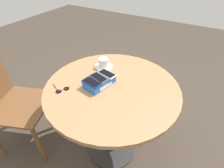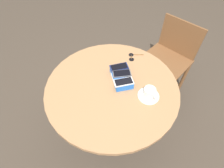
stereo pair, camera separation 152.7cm
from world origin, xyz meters
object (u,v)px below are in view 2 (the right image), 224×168
at_px(saucer, 148,96).
at_px(round_table, 112,97).
at_px(coffee_cup, 150,93).
at_px(phone_navy, 119,67).
at_px(phone_box, 121,77).
at_px(phone_white, 124,82).
at_px(phone_gray, 122,74).
at_px(sunglasses, 132,57).
at_px(chair_near_window, 167,59).

bearing_deg(saucer, round_table, -135.22).
bearing_deg(coffee_cup, phone_navy, -163.78).
relative_size(phone_navy, coffee_cup, 1.31).
distance_m(phone_box, phone_white, 0.08).
xyz_separation_m(phone_gray, coffee_cup, (0.21, 0.09, -0.02)).
xyz_separation_m(saucer, sunglasses, (-0.38, 0.09, -0.00)).
bearing_deg(chair_near_window, phone_white, -64.38).
bearing_deg(phone_gray, coffee_cup, 23.52).
height_order(saucer, coffee_cup, coffee_cup).
xyz_separation_m(phone_box, coffee_cup, (0.21, 0.10, 0.02)).
bearing_deg(phone_white, phone_box, 165.45).
relative_size(phone_box, phone_white, 1.64).
bearing_deg(chair_near_window, round_table, -68.96).
relative_size(round_table, phone_white, 6.66).
bearing_deg(saucer, phone_navy, -163.69).
relative_size(round_table, sunglasses, 6.79).
bearing_deg(sunglasses, phone_box, -47.44).
relative_size(coffee_cup, sunglasses, 0.77).
bearing_deg(chair_near_window, coffee_cup, -51.21).
height_order(round_table, sunglasses, sunglasses).
height_order(phone_box, phone_gray, phone_gray).
relative_size(saucer, chair_near_window, 0.17).
bearing_deg(phone_gray, phone_navy, 169.75).
bearing_deg(phone_white, coffee_cup, 39.20).
relative_size(phone_gray, phone_white, 1.00).
distance_m(phone_white, coffee_cup, 0.18).
height_order(phone_navy, chair_near_window, chair_near_window).
height_order(phone_gray, saucer, phone_gray).
bearing_deg(coffee_cup, round_table, -135.55).
height_order(sunglasses, chair_near_window, chair_near_window).
distance_m(phone_box, phone_gray, 0.03).
bearing_deg(coffee_cup, phone_white, -140.80).
distance_m(phone_gray, saucer, 0.24).
bearing_deg(sunglasses, phone_navy, -58.17).
xyz_separation_m(phone_navy, sunglasses, (-0.11, 0.17, -0.06)).
height_order(round_table, coffee_cup, coffee_cup).
bearing_deg(coffee_cup, chair_near_window, 128.79).
distance_m(phone_gray, sunglasses, 0.26).
height_order(phone_box, sunglasses, phone_box).
height_order(phone_navy, coffee_cup, coffee_cup).
distance_m(saucer, chair_near_window, 0.84).
relative_size(round_table, phone_navy, 6.75).
bearing_deg(phone_navy, round_table, -47.11).
bearing_deg(saucer, coffee_cup, 4.22).
distance_m(phone_box, sunglasses, 0.26).
height_order(coffee_cup, sunglasses, coffee_cup).
bearing_deg(phone_box, round_table, -72.49).
bearing_deg(phone_white, sunglasses, 139.57).
bearing_deg(phone_box, phone_gray, 109.07).
relative_size(phone_box, coffee_cup, 2.18).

